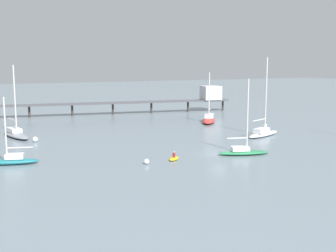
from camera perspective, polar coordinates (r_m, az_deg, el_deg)
The scene contains 11 objects.
ground_plane at distance 59.34m, azimuth 6.81°, elevation -3.64°, with size 400.00×400.00×0.00m, color slate.
pier at distance 105.03m, azimuth -0.35°, elevation 3.77°, with size 58.28×11.53×6.29m.
sailboat_white at distance 73.99m, azimuth 12.49°, elevation -0.73°, with size 8.69×5.25×13.12m.
sailboat_gray at distance 75.89m, azimuth -19.56°, elevation -0.86°, with size 4.54×10.00×11.90m.
sailboat_red at distance 88.57m, azimuth 5.45°, elevation 0.91°, with size 6.82×8.34×10.23m.
sailboat_green at distance 58.89m, azimuth 9.95°, elevation -3.19°, with size 7.30×3.78×10.22m.
sailboat_teal at distance 56.08m, azimuth -20.11°, elevation -4.21°, with size 7.06×3.42×8.29m.
dinghy_yellow at distance 55.13m, azimuth 0.80°, elevation -4.29°, with size 2.29×2.29×1.14m.
mooring_buoy_far at distance 52.88m, azimuth -2.86°, elevation -4.73°, with size 0.68×0.68×0.68m, color silver.
mooring_buoy_outer at distance 70.21m, azimuth -17.19°, elevation -1.70°, with size 0.84×0.84×0.84m, color silver.
mooring_buoy_mid at distance 83.37m, azimuth 12.73°, elevation 0.04°, with size 0.77×0.77×0.77m, color silver.
Camera 1 is at (-30.54, -49.29, 12.57)m, focal length 46.00 mm.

